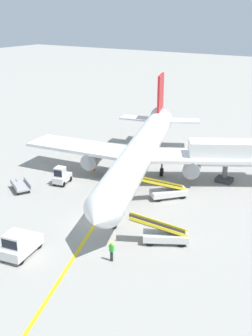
{
  "coord_description": "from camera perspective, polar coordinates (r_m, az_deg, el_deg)",
  "views": [
    {
      "loc": [
        20.82,
        -27.61,
        18.54
      ],
      "look_at": [
        -1.73,
        7.89,
        2.5
      ],
      "focal_mm": 44.77,
      "sensor_mm": 36.0,
      "label": 1
    }
  ],
  "objects": [
    {
      "name": "pushback_tug",
      "position": [
        34.89,
        -14.29,
        -10.04
      ],
      "size": [
        2.51,
        3.88,
        2.2
      ],
      "color": "silver",
      "rests_on": "ground"
    },
    {
      "name": "baggage_tug_near_wing",
      "position": [
        47.57,
        -8.77,
        -1.11
      ],
      "size": [
        1.81,
        2.63,
        2.1
      ],
      "color": "silver",
      "rests_on": "ground"
    },
    {
      "name": "belt_loader_aft_hold",
      "position": [
        35.77,
        5.22,
        -8.99
      ],
      "size": [
        4.98,
        3.53,
        2.59
      ],
      "color": "silver",
      "rests_on": "ground"
    },
    {
      "name": "safety_cone_nose_left",
      "position": [
        51.85,
        -8.39,
        -0.05
      ],
      "size": [
        0.36,
        0.36,
        0.44
      ],
      "primitive_type": "cone",
      "color": "orange",
      "rests_on": "ground"
    },
    {
      "name": "ground_plane",
      "position": [
        39.24,
        -4.09,
        -7.38
      ],
      "size": [
        300.0,
        300.0,
        0.0
      ],
      "primitive_type": "plane",
      "color": "#9E9B93"
    },
    {
      "name": "airliner",
      "position": [
        47.61,
        2.09,
        2.35
      ],
      "size": [
        27.58,
        34.3,
        10.1
      ],
      "color": "white",
      "rests_on": "ground"
    },
    {
      "name": "baggage_cart_loaded",
      "position": [
        46.98,
        -14.14,
        -2.42
      ],
      "size": [
        3.66,
        2.75,
        0.94
      ],
      "color": "#A5A5A8",
      "rests_on": "ground"
    },
    {
      "name": "taxi_line_yellow",
      "position": [
        43.76,
        -2.03,
        -4.2
      ],
      "size": [
        26.49,
        75.68,
        0.01
      ],
      "primitive_type": "cube",
      "rotation": [
        0.0,
        0.0,
        0.33
      ],
      "color": "yellow",
      "rests_on": "ground"
    },
    {
      "name": "safety_cone_nose_right",
      "position": [
        51.28,
        -4.34,
        -0.12
      ],
      "size": [
        0.36,
        0.36,
        0.44
      ],
      "primitive_type": "cone",
      "color": "orange",
      "rests_on": "ground"
    },
    {
      "name": "belt_loader_forward_hold",
      "position": [
        43.83,
        5.69,
        -3.14
      ],
      "size": [
        4.28,
        4.55,
        2.59
      ],
      "color": "silver",
      "rests_on": "ground"
    },
    {
      "name": "ground_crew_marshaller",
      "position": [
        33.23,
        -1.98,
        -11.18
      ],
      "size": [
        0.36,
        0.24,
        1.7
      ],
      "color": "#26262D",
      "rests_on": "ground"
    }
  ]
}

